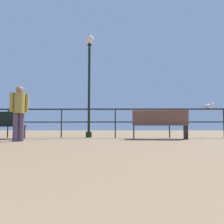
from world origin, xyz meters
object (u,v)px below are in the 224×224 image
(bench_near_right, at_px, (160,123))
(lamppost_center, at_px, (89,68))
(person_by_bench, at_px, (19,109))
(seagull_on_rail, at_px, (209,106))

(bench_near_right, height_order, lamppost_center, lamppost_center)
(person_by_bench, bearing_deg, seagull_on_rail, 17.76)
(lamppost_center, relative_size, seagull_on_rail, 10.75)
(bench_near_right, distance_m, person_by_bench, 4.30)
(seagull_on_rail, bearing_deg, lamppost_center, 175.55)
(bench_near_right, bearing_deg, person_by_bench, -164.55)
(lamppost_center, distance_m, seagull_on_rail, 4.71)
(person_by_bench, height_order, seagull_on_rail, person_by_bench)
(lamppost_center, bearing_deg, bench_near_right, -25.22)
(bench_near_right, distance_m, lamppost_center, 3.48)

